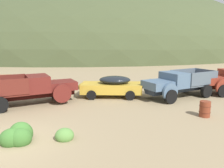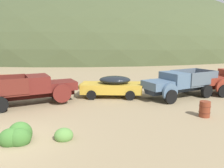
% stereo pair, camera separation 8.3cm
% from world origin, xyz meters
% --- Properties ---
extents(ground_plane, '(300.00, 300.00, 0.00)m').
position_xyz_m(ground_plane, '(0.00, 0.00, 0.00)').
color(ground_plane, '#998460').
extents(hill_far_left, '(110.12, 78.46, 39.70)m').
position_xyz_m(hill_far_left, '(14.33, 65.36, 0.00)').
color(hill_far_left, '#424C2D').
rests_on(hill_far_left, ground).
extents(truck_oxblood, '(6.31, 3.62, 1.91)m').
position_xyz_m(truck_oxblood, '(0.31, 5.92, 1.03)').
color(truck_oxblood, black).
rests_on(truck_oxblood, ground).
extents(car_faded_yellow, '(4.93, 2.84, 1.57)m').
position_xyz_m(car_faded_yellow, '(5.45, 6.87, 0.82)').
color(car_faded_yellow, gold).
rests_on(car_faded_yellow, ground).
extents(truck_chalk_blue, '(5.99, 3.67, 1.91)m').
position_xyz_m(truck_chalk_blue, '(10.12, 5.63, 1.03)').
color(truck_chalk_blue, '#262D39').
rests_on(truck_chalk_blue, ground).
extents(oil_drum_by_truck, '(0.62, 0.62, 0.87)m').
position_xyz_m(oil_drum_by_truck, '(9.73, 1.40, 0.44)').
color(oil_drum_by_truck, brown).
rests_on(oil_drum_by_truck, ground).
extents(bush_lone_scrub, '(1.28, 1.20, 1.01)m').
position_xyz_m(bush_lone_scrub, '(0.34, 0.00, 0.25)').
color(bush_lone_scrub, '#3D702D').
rests_on(bush_lone_scrub, ground).
extents(bush_front_right, '(0.79, 0.84, 0.64)m').
position_xyz_m(bush_front_right, '(2.22, -0.06, 0.16)').
color(bush_front_right, '#5B8E42').
rests_on(bush_front_right, ground).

